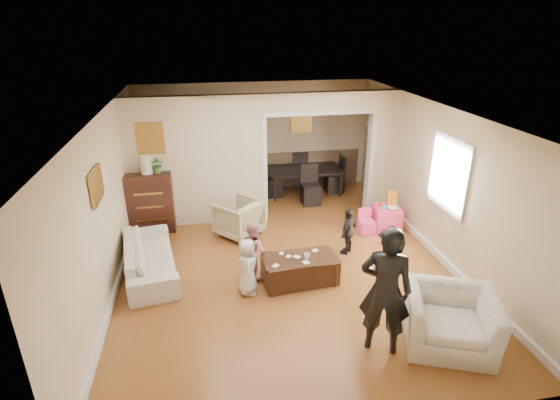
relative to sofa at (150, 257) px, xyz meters
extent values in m
plane|color=#975F27|center=(2.22, 0.02, -0.28)|extent=(7.00, 7.00, 0.00)
cube|color=beige|center=(0.85, 1.82, 1.02)|extent=(2.75, 0.18, 2.60)
cube|color=beige|center=(4.70, 1.82, 1.02)|extent=(0.55, 0.18, 2.60)
cube|color=beige|center=(3.32, 1.82, 2.14)|extent=(2.22, 0.18, 0.35)
cube|color=white|center=(4.95, -0.38, 1.27)|extent=(0.03, 0.95, 1.10)
cube|color=brown|center=(0.02, 1.72, 1.57)|extent=(0.45, 0.03, 0.55)
cube|color=brown|center=(-0.49, -0.58, 1.52)|extent=(0.03, 0.55, 0.40)
cube|color=brown|center=(3.32, 3.46, 1.42)|extent=(0.45, 0.03, 0.55)
imported|color=silver|center=(0.00, 0.00, 0.00)|extent=(1.05, 2.04, 0.57)
imported|color=tan|center=(1.57, 1.11, 0.07)|extent=(1.09, 1.09, 0.71)
imported|color=silver|center=(3.95, -2.45, 0.08)|extent=(1.39, 1.32, 0.72)
cube|color=#34190F|center=(-0.09, 1.64, 0.31)|extent=(0.87, 0.49, 1.19)
cylinder|color=beige|center=(-0.09, 1.64, 1.09)|extent=(0.22, 0.22, 0.36)
imported|color=#457031|center=(0.11, 1.64, 1.07)|extent=(0.30, 0.26, 0.33)
cube|color=#3B2012|center=(2.38, -0.71, -0.07)|extent=(1.22, 0.70, 0.44)
imported|color=silver|center=(2.48, -0.76, 0.20)|extent=(0.11, 0.11, 0.09)
cube|color=#FF437A|center=(4.49, 0.80, -0.04)|extent=(0.56, 0.56, 0.48)
cube|color=yellow|center=(4.61, 0.90, 0.35)|extent=(0.21, 0.09, 0.30)
cylinder|color=#2595BC|center=(4.39, 0.75, 0.24)|extent=(0.08, 0.08, 0.08)
cube|color=red|center=(4.37, 0.92, 0.22)|extent=(0.09, 0.08, 0.05)
imported|color=white|center=(4.54, 0.68, 0.22)|extent=(0.23, 0.23, 0.05)
imported|color=black|center=(3.32, 2.99, 0.03)|extent=(1.78, 1.02, 0.62)
imported|color=black|center=(3.05, -2.37, 0.58)|extent=(0.75, 0.65, 1.74)
imported|color=silver|center=(1.53, -0.86, 0.17)|extent=(0.32, 0.46, 0.91)
imported|color=pink|center=(1.68, -0.41, 0.20)|extent=(0.54, 0.58, 0.97)
imported|color=black|center=(3.43, 0.04, 0.15)|extent=(0.50, 0.51, 0.86)
cube|color=white|center=(2.44, -0.86, 0.15)|extent=(0.13, 0.14, 0.00)
cube|color=white|center=(1.95, -0.88, 0.15)|extent=(0.13, 0.13, 0.00)
cube|color=white|center=(2.67, -0.53, 0.15)|extent=(0.13, 0.13, 0.00)
cube|color=white|center=(2.21, -0.64, 0.15)|extent=(0.11, 0.12, 0.00)
cube|color=white|center=(2.11, -0.52, 0.15)|extent=(0.10, 0.11, 0.00)
cube|color=white|center=(2.33, -0.67, 0.15)|extent=(0.13, 0.13, 0.00)
camera|label=1|loc=(1.01, -6.46, 3.62)|focal=27.62mm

